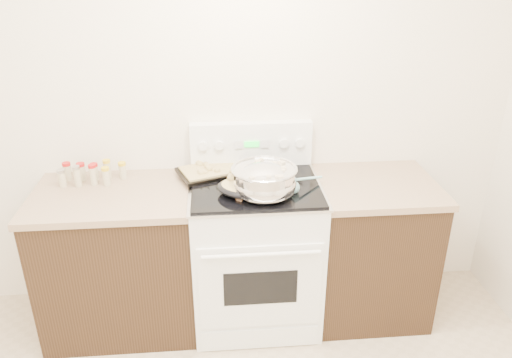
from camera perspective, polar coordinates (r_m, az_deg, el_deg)
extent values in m
cube|color=white|center=(3.10, -7.20, 8.79)|extent=(4.00, 0.05, 2.70)
cube|color=black|center=(3.23, -15.15, -9.17)|extent=(0.90, 0.64, 0.88)
cube|color=brown|center=(3.00, -16.11, -1.84)|extent=(0.93, 0.67, 0.04)
cube|color=black|center=(3.31, 12.72, -7.92)|extent=(0.70, 0.64, 0.88)
cube|color=brown|center=(3.09, 13.51, -0.72)|extent=(0.73, 0.67, 0.04)
cube|color=white|center=(3.16, -0.08, -8.54)|extent=(0.76, 0.66, 0.92)
cube|color=white|center=(2.89, 0.51, -12.29)|extent=(0.70, 0.01, 0.55)
cube|color=black|center=(2.88, 0.53, -12.37)|extent=(0.42, 0.01, 0.22)
cylinder|color=white|center=(2.71, 0.61, -8.65)|extent=(0.65, 0.02, 0.02)
cube|color=white|center=(3.13, 0.48, -17.75)|extent=(0.70, 0.01, 0.14)
cube|color=silver|center=(2.93, -0.09, -0.91)|extent=(0.78, 0.68, 0.01)
cube|color=black|center=(2.92, -0.09, -0.69)|extent=(0.74, 0.64, 0.01)
cube|color=white|center=(3.13, -0.56, 4.04)|extent=(0.76, 0.07, 0.28)
cylinder|color=white|center=(3.08, -6.08, 3.77)|extent=(0.06, 0.02, 0.06)
cylinder|color=white|center=(3.08, -4.21, 3.84)|extent=(0.06, 0.02, 0.06)
cylinder|color=white|center=(3.11, 3.20, 4.08)|extent=(0.06, 0.02, 0.06)
cylinder|color=white|center=(3.12, 5.02, 4.13)|extent=(0.06, 0.02, 0.06)
cube|color=#19E533|center=(3.09, -0.49, 4.00)|extent=(0.09, 0.00, 0.04)
cube|color=silver|center=(3.08, -1.98, 3.94)|extent=(0.05, 0.00, 0.05)
cube|color=silver|center=(3.10, 0.99, 4.04)|extent=(0.05, 0.00, 0.05)
ellipsoid|color=silver|center=(2.76, 0.94, -0.46)|extent=(0.40, 0.40, 0.22)
cylinder|color=silver|center=(2.79, 0.93, -1.68)|extent=(0.20, 0.20, 0.01)
torus|color=silver|center=(2.73, 0.95, 1.17)|extent=(0.37, 0.37, 0.02)
cylinder|color=silver|center=(2.75, 0.94, -0.02)|extent=(0.34, 0.34, 0.12)
cylinder|color=brown|center=(2.73, 0.95, 0.94)|extent=(0.32, 0.32, 0.00)
cube|color=#C2B28F|center=(2.64, 2.81, 0.12)|extent=(0.04, 0.04, 0.03)
cube|color=#C2B28F|center=(2.79, 0.26, 1.59)|extent=(0.04, 0.04, 0.03)
cube|color=#C2B28F|center=(2.85, 0.60, 2.15)|extent=(0.03, 0.03, 0.02)
cube|color=#C2B28F|center=(2.81, 1.48, 1.74)|extent=(0.03, 0.03, 0.02)
cube|color=#C2B28F|center=(2.64, 2.46, 0.16)|extent=(0.02, 0.02, 0.02)
cube|color=#C2B28F|center=(2.64, 1.47, 0.16)|extent=(0.03, 0.03, 0.02)
cube|color=#C2B28F|center=(2.72, 3.05, 0.90)|extent=(0.03, 0.03, 0.02)
cube|color=#C2B28F|center=(2.82, 0.19, 1.88)|extent=(0.04, 0.04, 0.03)
cube|color=#C2B28F|center=(2.81, 2.11, 1.73)|extent=(0.03, 0.03, 0.02)
cube|color=#C2B28F|center=(2.77, 0.54, 1.38)|extent=(0.03, 0.03, 0.02)
cube|color=#C2B28F|center=(2.73, 2.28, 1.02)|extent=(0.04, 0.04, 0.03)
cube|color=#C2B28F|center=(2.81, 2.95, 1.75)|extent=(0.05, 0.05, 0.03)
cube|color=#C2B28F|center=(2.75, 3.15, 1.16)|extent=(0.03, 0.03, 0.03)
cube|color=#C2B28F|center=(2.70, -0.13, 0.80)|extent=(0.03, 0.03, 0.02)
cube|color=#C2B28F|center=(2.76, -0.78, 1.30)|extent=(0.03, 0.03, 0.02)
cube|color=#C2B28F|center=(2.71, 2.51, 0.83)|extent=(0.03, 0.03, 0.02)
cube|color=#C2B28F|center=(2.62, -0.47, 0.01)|extent=(0.03, 0.03, 0.02)
ellipsoid|color=black|center=(2.78, -0.81, -1.04)|extent=(0.42, 0.35, 0.08)
ellipsoid|color=tan|center=(2.78, -0.81, -0.81)|extent=(0.38, 0.31, 0.06)
sphere|color=tan|center=(2.81, 0.88, 0.26)|extent=(0.04, 0.04, 0.04)
sphere|color=tan|center=(2.79, -2.30, 0.02)|extent=(0.04, 0.04, 0.04)
sphere|color=tan|center=(2.78, -0.39, -0.05)|extent=(0.05, 0.05, 0.05)
sphere|color=tan|center=(2.79, 0.95, 0.11)|extent=(0.04, 0.04, 0.04)
sphere|color=tan|center=(2.82, -1.38, 0.44)|extent=(0.04, 0.04, 0.04)
sphere|color=tan|center=(2.82, 0.58, 0.46)|extent=(0.05, 0.05, 0.05)
sphere|color=tan|center=(2.80, -2.75, 0.16)|extent=(0.06, 0.06, 0.06)
sphere|color=tan|center=(2.70, -0.53, -0.72)|extent=(0.05, 0.05, 0.05)
cube|color=black|center=(3.07, -5.22, 0.83)|extent=(0.45, 0.38, 0.02)
cube|color=tan|center=(3.06, -5.23, 1.04)|extent=(0.40, 0.33, 0.02)
sphere|color=tan|center=(3.02, -4.46, 0.99)|extent=(0.04, 0.04, 0.04)
sphere|color=tan|center=(3.11, -5.76, 1.64)|extent=(0.04, 0.04, 0.04)
sphere|color=tan|center=(3.00, -2.70, 0.88)|extent=(0.04, 0.04, 0.04)
sphere|color=tan|center=(3.00, -6.28, 0.71)|extent=(0.04, 0.04, 0.04)
sphere|color=tan|center=(3.13, -6.59, 1.80)|extent=(0.04, 0.04, 0.04)
sphere|color=tan|center=(3.08, -5.56, 1.40)|extent=(0.04, 0.04, 0.04)
sphere|color=tan|center=(3.01, -5.81, 0.77)|extent=(0.03, 0.03, 0.03)
sphere|color=tan|center=(3.12, -6.41, 1.68)|extent=(0.04, 0.04, 0.04)
sphere|color=tan|center=(3.03, -6.45, 0.93)|extent=(0.03, 0.03, 0.03)
sphere|color=tan|center=(3.04, -5.37, 1.15)|extent=(0.04, 0.04, 0.04)
cylinder|color=#9D6D47|center=(2.84, -2.00, -1.22)|extent=(0.02, 0.28, 0.01)
sphere|color=#9D6D47|center=(2.74, -1.94, -2.15)|extent=(0.04, 0.04, 0.04)
sphere|color=#83BDC4|center=(2.82, 4.28, -0.96)|extent=(0.07, 0.07, 0.07)
cylinder|color=#83BDC4|center=(2.88, 5.88, 0.06)|extent=(0.21, 0.15, 0.07)
cylinder|color=#BFB28C|center=(3.23, -20.73, 0.71)|extent=(0.05, 0.05, 0.09)
cylinder|color=#B21414|center=(3.21, -20.88, 1.60)|extent=(0.05, 0.05, 0.02)
cylinder|color=#BFB28C|center=(3.19, -19.31, 0.66)|extent=(0.05, 0.05, 0.09)
cylinder|color=#B21414|center=(3.17, -19.45, 1.56)|extent=(0.05, 0.05, 0.02)
cylinder|color=#BFB28C|center=(3.17, -17.94, 0.67)|extent=(0.04, 0.04, 0.09)
cylinder|color=#B21414|center=(3.15, -18.07, 1.54)|extent=(0.05, 0.05, 0.02)
cylinder|color=#BFB28C|center=(3.16, -16.61, 0.93)|extent=(0.04, 0.04, 0.10)
cylinder|color=gold|center=(3.14, -16.74, 1.95)|extent=(0.04, 0.04, 0.02)
cylinder|color=#BFB28C|center=(3.14, -14.98, 0.82)|extent=(0.04, 0.04, 0.09)
cylinder|color=gold|center=(3.12, -15.09, 1.69)|extent=(0.05, 0.05, 0.02)
cylinder|color=#BFB28C|center=(3.14, -21.26, -0.05)|extent=(0.05, 0.05, 0.09)
cylinder|color=#B2B2B7|center=(3.12, -21.41, 0.84)|extent=(0.05, 0.05, 0.02)
cylinder|color=#BFB28C|center=(3.11, -19.73, 0.14)|extent=(0.04, 0.04, 0.11)
cylinder|color=#B2B2B7|center=(3.08, -19.90, 1.24)|extent=(0.04, 0.04, 0.02)
cylinder|color=#BFB28C|center=(3.10, -18.11, 0.32)|extent=(0.04, 0.04, 0.11)
cylinder|color=#B21414|center=(3.07, -18.26, 1.41)|extent=(0.04, 0.04, 0.02)
cylinder|color=#BFB28C|center=(3.07, -16.74, 0.14)|extent=(0.04, 0.04, 0.10)
cylinder|color=gold|center=(3.05, -16.87, 1.12)|extent=(0.05, 0.05, 0.02)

